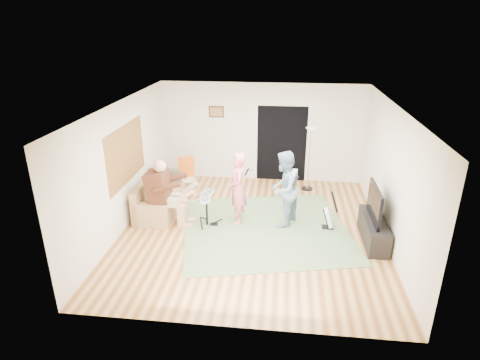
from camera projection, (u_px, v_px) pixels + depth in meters
The scene contains 19 objects.
floor at pixel (252, 229), 8.69m from camera, with size 6.00×6.00×0.00m, color brown.
walls at pixel (253, 171), 8.19m from camera, with size 5.50×6.00×2.70m, color beige, non-canonical shape.
ceiling at pixel (253, 105), 7.68m from camera, with size 6.00×6.00×0.00m, color white.
window_blinds at pixel (126, 154), 8.59m from camera, with size 2.05×2.05×0.00m, color #99642F.
doorway at pixel (282, 144), 11.00m from camera, with size 2.10×2.10×0.00m, color black.
picture_frame at pixel (216, 112), 10.87m from camera, with size 0.42×0.03×0.32m, color #3F2314.
area_rug at pixel (265, 228), 8.71m from camera, with size 3.47×3.28×0.02m, color #597547.
sofa at pixel (159, 199), 9.51m from camera, with size 0.80×1.95×0.79m.
drummer at pixel (168, 200), 8.75m from camera, with size 0.96×0.54×1.47m.
drum_kit at pixel (207, 212), 8.75m from camera, with size 0.41×0.73×0.75m.
singer at pixel (238, 189), 8.72m from camera, with size 0.59×0.39×1.62m, color #E26273.
microphone at pixel (247, 172), 8.55m from camera, with size 0.06×0.06×0.24m, color black, non-canonical shape.
guitarist at pixel (284, 189), 8.60m from camera, with size 0.82×0.64×1.69m, color #6B899D.
guitar_held at pixel (294, 177), 8.46m from camera, with size 0.12×0.60×0.26m, color silver, non-canonical shape.
guitar_spare at pixel (329, 218), 8.65m from camera, with size 0.32×0.28×0.88m.
torchiere_lamp at pixel (310, 148), 10.33m from camera, with size 0.30×0.30×1.68m.
dining_chair at pixel (187, 182), 10.26m from camera, with size 0.51×0.53×1.00m.
tv_cabinet at pixel (374, 230), 8.14m from camera, with size 0.40×1.40×0.50m, color black.
television at pixel (375, 203), 7.92m from camera, with size 0.06×1.10×0.69m, color black.
Camera 1 is at (0.62, -7.64, 4.24)m, focal length 30.00 mm.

